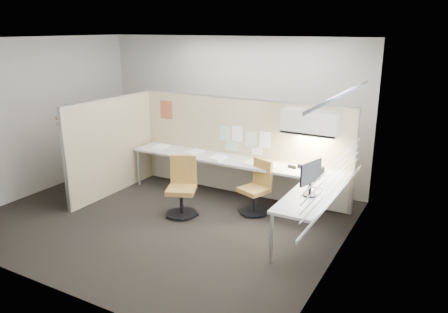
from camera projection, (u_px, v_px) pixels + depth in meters
The scene contains 27 objects.
floor at pixel (165, 218), 7.06m from camera, with size 5.50×4.50×0.01m, color black.
ceiling at pixel (157, 38), 6.26m from camera, with size 5.50×4.50×0.01m, color white.
wall_back at pixel (231, 110), 8.54m from camera, with size 5.50×0.02×2.80m, color beige.
wall_front at pixel (36, 176), 4.77m from camera, with size 5.50×0.02×2.80m, color beige.
wall_left at pixel (39, 116), 7.94m from camera, with size 0.02×4.50×2.80m, color beige.
wall_right at pixel (341, 159), 5.38m from camera, with size 0.02×4.50×2.80m, color beige.
window_pane at pixel (340, 147), 5.35m from camera, with size 0.01×2.80×1.30m, color #A8B3C4.
partition_back at pixel (240, 147), 7.89m from camera, with size 4.10×0.06×1.75m, color #C4AF87.
partition_left at pixel (112, 146), 7.92m from camera, with size 0.06×2.20×1.75m, color #C4AF87.
desk at pixel (247, 172), 7.40m from camera, with size 4.00×2.07×0.73m.
overhead_bin at pixel (311, 122), 6.91m from camera, with size 0.90×0.36×0.38m, color beige.
task_light_strip at pixel (310, 135), 6.97m from camera, with size 0.60×0.06×0.02m, color #FFEABF.
pinned_papers at pixel (243, 139), 7.78m from camera, with size 1.01×0.00×0.47m.
poster at pixel (166, 110), 8.45m from camera, with size 0.28×0.00×0.35m, color #F8521F.
chair_left at pixel (182, 188), 7.08m from camera, with size 0.58×0.60×0.95m.
chair_right at pixel (257, 189), 7.14m from camera, with size 0.53×0.54×0.88m.
monitor at pixel (311, 176), 5.92m from camera, with size 0.19×0.45×0.49m.
phone at pixel (316, 170), 6.92m from camera, with size 0.25×0.23×0.12m.
stapler at pixel (292, 167), 7.16m from camera, with size 0.14×0.04×0.05m, color black.
tape_dispenser at pixel (301, 166), 7.16m from camera, with size 0.10×0.06×0.06m, color black.
coat_hook at pixel (67, 126), 7.06m from camera, with size 0.18×0.47×1.39m.
paper_stack_0 at pixel (161, 147), 8.40m from camera, with size 0.23×0.30×0.03m, color white.
paper_stack_1 at pixel (195, 151), 8.11m from camera, with size 0.23×0.30×0.02m, color white.
paper_stack_2 at pixel (218, 158), 7.66m from camera, with size 0.23×0.30×0.04m, color white.
paper_stack_3 at pixel (253, 162), 7.47m from camera, with size 0.23×0.30×0.01m, color white.
paper_stack_4 at pixel (270, 165), 7.29m from camera, with size 0.23×0.30×0.03m, color white.
paper_stack_5 at pixel (316, 184), 6.43m from camera, with size 0.23×0.30×0.02m, color white.
Camera 1 is at (3.99, -5.20, 2.96)m, focal length 35.00 mm.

